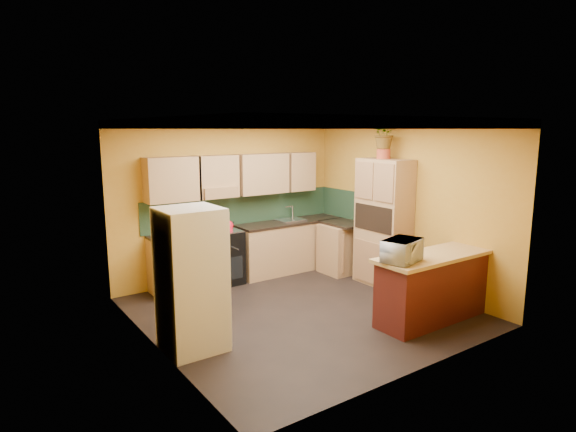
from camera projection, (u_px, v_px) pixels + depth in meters
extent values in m
plane|color=black|center=(301.00, 311.00, 6.90)|extent=(4.20, 4.20, 0.00)
cube|color=white|center=(302.00, 120.00, 6.41)|extent=(4.20, 4.20, 0.04)
cube|color=gold|center=(230.00, 201.00, 8.35)|extent=(4.20, 0.04, 2.70)
cube|color=gold|center=(423.00, 250.00, 4.96)|extent=(4.20, 0.04, 2.70)
cube|color=gold|center=(154.00, 238.00, 5.47)|extent=(0.04, 4.20, 2.70)
cube|color=gold|center=(405.00, 205.00, 7.84)|extent=(0.04, 4.20, 2.70)
cube|color=#1F3927|center=(243.00, 209.00, 8.51)|extent=(3.70, 0.02, 0.53)
cube|color=#1F3927|center=(347.00, 204.00, 8.99)|extent=(0.02, 1.40, 0.53)
cube|color=tan|center=(239.00, 175.00, 8.19)|extent=(3.10, 0.34, 0.70)
cylinder|color=white|center=(277.00, 123.00, 6.90)|extent=(0.26, 0.26, 0.06)
cube|color=tan|center=(254.00, 252.00, 8.44)|extent=(3.65, 0.60, 0.88)
cube|color=black|center=(254.00, 227.00, 8.36)|extent=(3.65, 0.62, 0.04)
cube|color=black|center=(222.00, 257.00, 8.08)|extent=(0.58, 0.58, 0.91)
cube|color=silver|center=(290.00, 220.00, 8.79)|extent=(0.48, 0.40, 0.03)
cube|color=tan|center=(344.00, 248.00, 8.75)|extent=(0.60, 0.80, 0.88)
cube|color=black|center=(344.00, 223.00, 8.67)|extent=(0.62, 0.80, 0.04)
cube|color=silver|center=(191.00, 280.00, 5.59)|extent=(0.68, 0.66, 1.70)
cube|color=tan|center=(383.00, 223.00, 7.94)|extent=(0.48, 0.90, 2.10)
cylinder|color=#AC4329|center=(384.00, 154.00, 7.77)|extent=(0.22, 0.22, 0.16)
imported|color=tan|center=(384.00, 133.00, 7.71)|extent=(0.50, 0.44, 0.51)
cube|color=#4D1214|center=(435.00, 288.00, 6.54)|extent=(1.80, 0.55, 0.88)
cube|color=tan|center=(437.00, 255.00, 6.46)|extent=(1.90, 0.65, 0.05)
imported|color=silver|center=(402.00, 250.00, 6.03)|extent=(0.60, 0.49, 0.29)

